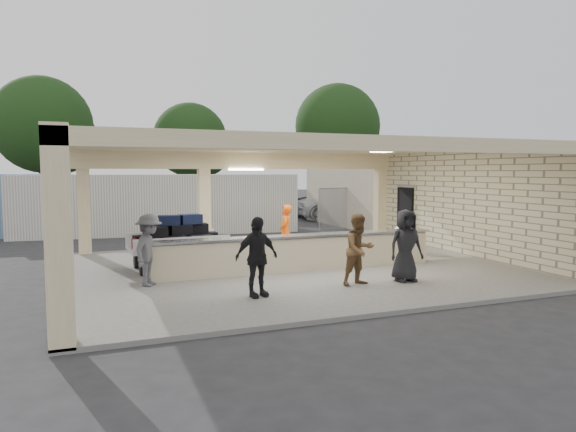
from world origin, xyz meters
name	(u,v)px	position (x,y,z in m)	size (l,w,h in m)	color
ground	(292,270)	(0.00, 0.00, 0.00)	(120.00, 120.00, 0.00)	#252527
pavilion	(291,221)	(0.21, 0.66, 1.35)	(12.01, 10.00, 3.55)	#5F5D58
baggage_counter	(299,253)	(0.00, -0.50, 0.59)	(8.20, 0.58, 0.98)	beige
luggage_cart	(176,240)	(-3.12, 0.92, 0.91)	(2.66, 1.73, 1.50)	silver
drum_fan	(405,236)	(4.73, 1.38, 0.59)	(0.87, 0.50, 0.92)	silver
baggage_handler	(286,232)	(0.28, 1.24, 0.95)	(0.62, 0.34, 1.70)	#FC5C0D
passenger_a	(359,250)	(0.64, -2.73, 0.96)	(0.83, 0.37, 1.71)	brown
passenger_b	(257,257)	(-2.00, -2.94, 0.97)	(1.02, 0.37, 1.75)	black
passenger_c	(149,250)	(-4.05, -1.00, 0.96)	(1.11, 0.39, 1.72)	#4A4A4E
passenger_d	(406,245)	(1.91, -2.77, 0.99)	(0.87, 0.36, 1.78)	black
car_white_a	(347,206)	(8.78, 13.35, 0.80)	(2.64, 5.57, 1.59)	silver
car_white_b	(399,205)	(12.26, 13.12, 0.80)	(1.88, 5.04, 1.59)	silver
car_dark	(320,207)	(7.74, 14.90, 0.65)	(1.38, 3.92, 1.31)	black
container_white	(160,204)	(-2.32, 10.41, 1.34)	(12.33, 2.47, 2.67)	silver
fence	(423,205)	(11.00, 9.00, 1.05)	(12.06, 0.06, 2.03)	gray
tree_left	(48,129)	(-7.68, 24.16, 5.59)	(6.60, 6.30, 9.00)	#382619
tree_mid	(194,143)	(2.32, 26.16, 4.96)	(6.00, 5.60, 8.00)	#382619
tree_right	(340,130)	(14.32, 25.16, 6.21)	(7.20, 7.00, 10.00)	#382619
adjacent_building	(388,194)	(9.50, 10.00, 1.60)	(6.00, 8.00, 3.20)	#BDB096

